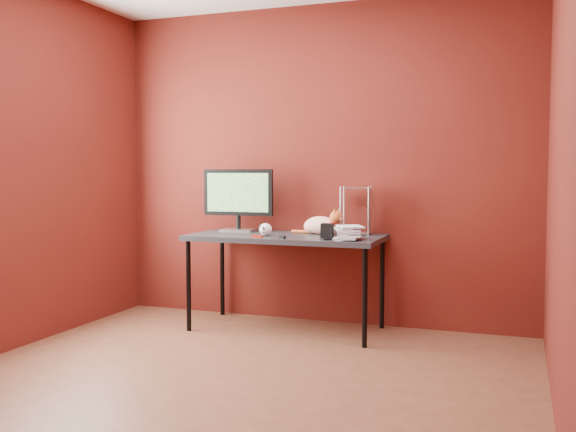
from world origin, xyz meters
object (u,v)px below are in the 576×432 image
(cat, at_px, (321,225))
(speaker, at_px, (327,232))
(desk, at_px, (286,241))
(skull_mug, at_px, (266,229))
(book_stack, at_px, (338,161))
(monitor, at_px, (238,197))

(cat, height_order, speaker, cat)
(desk, relative_size, skull_mug, 13.80)
(desk, xyz_separation_m, speaker, (0.40, -0.24, 0.11))
(book_stack, bearing_deg, desk, 157.97)
(speaker, xyz_separation_m, book_stack, (0.06, 0.05, 0.52))
(speaker, distance_m, book_stack, 0.52)
(cat, height_order, skull_mug, cat)
(book_stack, bearing_deg, skull_mug, 175.23)
(monitor, relative_size, skull_mug, 5.45)
(desk, bearing_deg, skull_mug, -129.73)
(monitor, relative_size, book_stack, 0.52)
(skull_mug, xyz_separation_m, speaker, (0.52, -0.10, 0.01))
(monitor, distance_m, speaker, 0.98)
(desk, distance_m, cat, 0.30)
(book_stack, bearing_deg, monitor, 160.89)
(book_stack, bearing_deg, cat, 124.83)
(skull_mug, xyz_separation_m, book_stack, (0.59, -0.05, 0.52))
(desk, relative_size, speaker, 12.55)
(skull_mug, distance_m, speaker, 0.53)
(cat, height_order, book_stack, book_stack)
(speaker, bearing_deg, monitor, 151.21)
(monitor, bearing_deg, speaker, -27.47)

